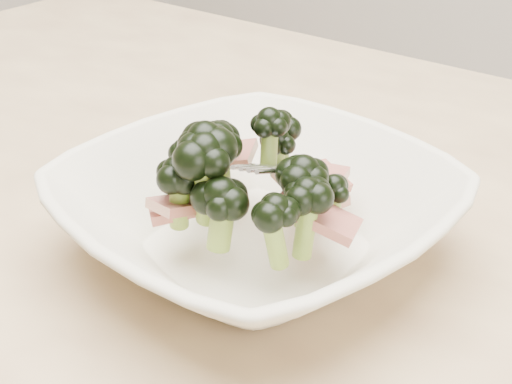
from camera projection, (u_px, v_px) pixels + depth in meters
dining_table at (207, 268)px, 0.67m from camera, size 1.20×0.80×0.75m
broccoli_dish at (254, 206)px, 0.50m from camera, size 0.30×0.30×0.12m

